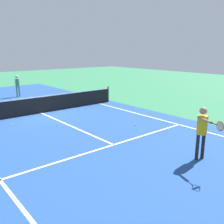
% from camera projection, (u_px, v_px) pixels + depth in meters
% --- Properties ---
extents(ground_plane, '(60.00, 60.00, 0.00)m').
position_uv_depth(ground_plane, '(41.00, 113.00, 14.17)').
color(ground_plane, '#337F51').
extents(court_surface_inbounds, '(10.62, 24.40, 0.00)m').
position_uv_depth(court_surface_inbounds, '(41.00, 113.00, 14.17)').
color(court_surface_inbounds, '#234C93').
rests_on(court_surface_inbounds, ground_plane).
extents(line_sideline_right, '(0.10, 11.89, 0.01)m').
position_uv_depth(line_sideline_right, '(171.00, 122.00, 12.30)').
color(line_sideline_right, white).
rests_on(line_sideline_right, ground_plane).
extents(line_service_near, '(8.22, 0.10, 0.01)m').
position_uv_depth(line_service_near, '(114.00, 145.00, 9.41)').
color(line_service_near, white).
rests_on(line_service_near, ground_plane).
extents(line_center_service, '(0.10, 6.40, 0.01)m').
position_uv_depth(line_center_service, '(70.00, 126.00, 11.79)').
color(line_center_service, white).
rests_on(line_center_service, ground_plane).
extents(net, '(9.94, 0.09, 1.07)m').
position_uv_depth(net, '(41.00, 105.00, 14.06)').
color(net, '#33383D').
rests_on(net, ground_plane).
extents(player_near, '(0.81, 1.11, 1.75)m').
position_uv_depth(player_near, '(202.00, 127.00, 7.90)').
color(player_near, black).
rests_on(player_near, ground_plane).
extents(player_far, '(0.40, 0.32, 1.65)m').
position_uv_depth(player_far, '(17.00, 84.00, 18.88)').
color(player_far, '#3F7247').
rests_on(player_far, ground_plane).
extents(tennis_ball_mid_court, '(0.07, 0.07, 0.07)m').
position_uv_depth(tennis_ball_mid_court, '(136.00, 125.00, 11.82)').
color(tennis_ball_mid_court, '#CCE033').
rests_on(tennis_ball_mid_court, ground_plane).
extents(tennis_ball_near_net, '(0.07, 0.07, 0.07)m').
position_uv_depth(tennis_ball_near_net, '(12.00, 124.00, 11.88)').
color(tennis_ball_near_net, '#CCE033').
rests_on(tennis_ball_near_net, ground_plane).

